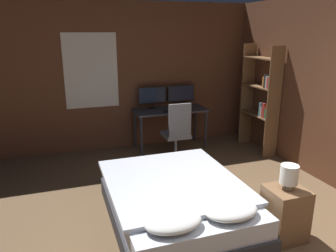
# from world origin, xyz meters

# --- Properties ---
(wall_back) EXTENTS (12.00, 0.08, 2.70)m
(wall_back) POSITION_xyz_m (-0.01, 4.05, 1.35)
(wall_back) COLOR brown
(wall_back) RESTS_ON ground_plane
(bed) EXTENTS (1.52, 2.01, 0.56)m
(bed) POSITION_xyz_m (-0.65, 1.24, 0.25)
(bed) COLOR #2D2D33
(bed) RESTS_ON ground_plane
(nightstand) EXTENTS (0.40, 0.39, 0.59)m
(nightstand) POSITION_xyz_m (0.35, 0.56, 0.29)
(nightstand) COLOR brown
(nightstand) RESTS_ON ground_plane
(bedside_lamp) EXTENTS (0.19, 0.19, 0.27)m
(bedside_lamp) POSITION_xyz_m (0.35, 0.56, 0.75)
(bedside_lamp) COLOR gray
(bedside_lamp) RESTS_ON nightstand
(desk) EXTENTS (1.37, 0.61, 0.76)m
(desk) POSITION_xyz_m (0.13, 3.67, 0.66)
(desk) COLOR #38383D
(desk) RESTS_ON ground_plane
(monitor_left) EXTENTS (0.53, 0.16, 0.41)m
(monitor_left) POSITION_xyz_m (-0.16, 3.88, 0.99)
(monitor_left) COLOR black
(monitor_left) RESTS_ON desk
(monitor_right) EXTENTS (0.53, 0.16, 0.41)m
(monitor_right) POSITION_xyz_m (0.42, 3.88, 0.99)
(monitor_right) COLOR black
(monitor_right) RESTS_ON desk
(keyboard) EXTENTS (0.39, 0.13, 0.02)m
(keyboard) POSITION_xyz_m (0.13, 3.48, 0.77)
(keyboard) COLOR black
(keyboard) RESTS_ON desk
(computer_mouse) EXTENTS (0.07, 0.05, 0.04)m
(computer_mouse) POSITION_xyz_m (0.42, 3.48, 0.78)
(computer_mouse) COLOR black
(computer_mouse) RESTS_ON desk
(office_chair) EXTENTS (0.52, 0.52, 1.04)m
(office_chair) POSITION_xyz_m (0.02, 3.01, 0.41)
(office_chair) COLOR black
(office_chair) RESTS_ON ground_plane
(bookshelf) EXTENTS (0.27, 0.86, 1.95)m
(bookshelf) POSITION_xyz_m (1.66, 2.96, 1.06)
(bookshelf) COLOR brown
(bookshelf) RESTS_ON ground_plane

